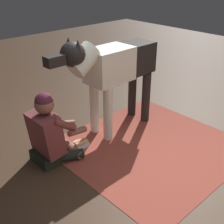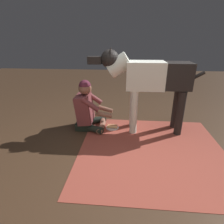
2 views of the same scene
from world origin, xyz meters
name	(u,v)px [view 1 (image 1 of 2)]	position (x,y,z in m)	size (l,w,h in m)	color
ground_plane	(131,149)	(0.00, 0.00, 0.00)	(12.93, 12.93, 0.00)	#412C1D
area_rug	(150,146)	(-0.21, 0.12, 0.00)	(1.99, 1.91, 0.01)	#9A4134
person_sitting_on_floor	(50,133)	(0.80, -0.49, 0.34)	(0.62, 0.58, 0.83)	black
large_dog	(113,68)	(-0.17, -0.50, 0.87)	(1.75, 0.38, 1.32)	silver
hot_dog_on_plate	(81,143)	(0.39, -0.49, 0.03)	(0.22, 0.22, 0.06)	silver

